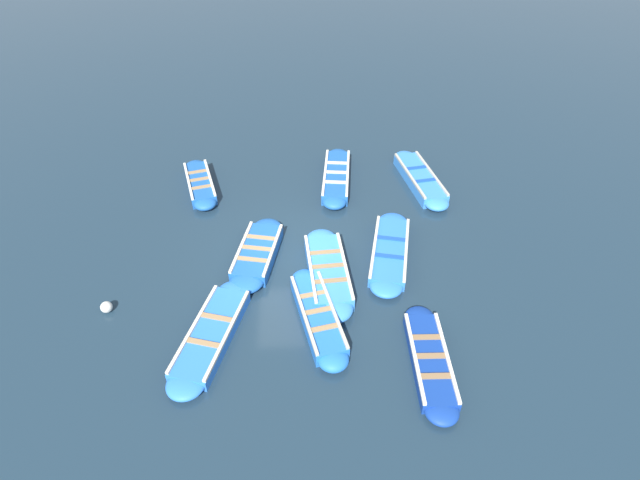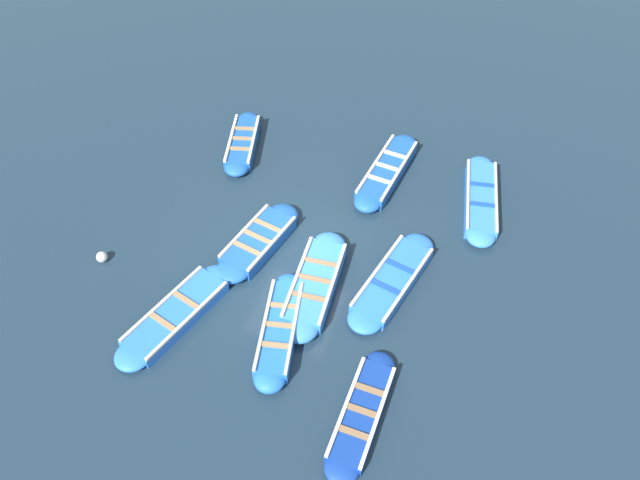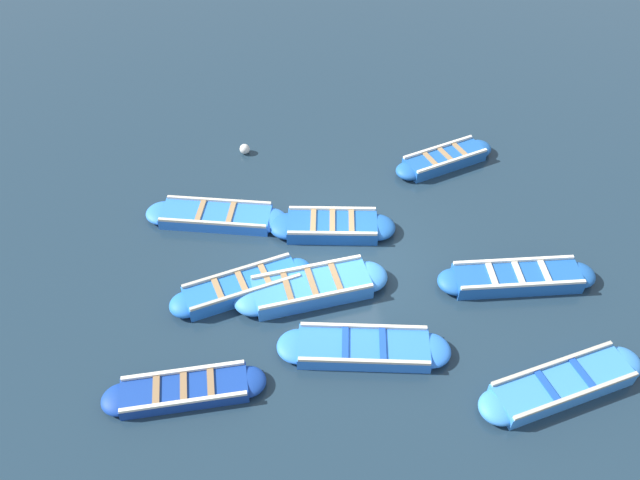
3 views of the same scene
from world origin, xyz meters
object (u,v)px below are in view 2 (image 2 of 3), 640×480
at_px(boat_drifting, 362,414).
at_px(boat_near_quay, 243,143).
at_px(buoy_orange_near, 102,257).
at_px(boat_bow_out, 176,315).
at_px(boat_centre, 315,284).
at_px(boat_inner_gap, 481,199).
at_px(boat_far_corner, 387,172).
at_px(boat_tucked, 392,281).
at_px(boat_mid_row, 280,329).
at_px(boat_outer_right, 259,242).

relative_size(boat_drifting, boat_near_quay, 1.03).
bearing_deg(buoy_orange_near, boat_bow_out, 160.36).
xyz_separation_m(boat_centre, boat_bow_out, (2.94, 2.08, -0.05)).
height_order(boat_drifting, boat_centre, boat_centre).
bearing_deg(boat_inner_gap, boat_far_corner, -4.39).
bearing_deg(boat_tucked, boat_mid_row, 48.24).
relative_size(boat_far_corner, boat_inner_gap, 0.99).
bearing_deg(boat_outer_right, buoy_orange_near, 27.18).
bearing_deg(boat_far_corner, boat_centre, 83.61).
relative_size(boat_centre, boat_mid_row, 1.06).
bearing_deg(boat_mid_row, boat_drifting, 151.00).
bearing_deg(boat_centre, boat_tucked, -155.86).
bearing_deg(boat_centre, buoy_orange_near, 10.46).
height_order(boat_drifting, boat_outer_right, boat_outer_right).
xyz_separation_m(boat_far_corner, boat_near_quay, (4.76, 0.25, -0.01)).
bearing_deg(boat_inner_gap, boat_mid_row, 58.81).
height_order(boat_centre, boat_mid_row, boat_centre).
bearing_deg(boat_centre, boat_bow_out, 35.23).
xyz_separation_m(boat_far_corner, boat_drifting, (-1.68, 7.93, -0.04)).
bearing_deg(boat_inner_gap, buoy_orange_near, 31.80).
bearing_deg(boat_near_quay, boat_drifting, 129.99).
bearing_deg(buoy_orange_near, boat_drifting, 166.21).
height_order(boat_centre, boat_tucked, boat_centre).
height_order(boat_outer_right, boat_bow_out, boat_outer_right).
bearing_deg(boat_drifting, boat_near_quay, -50.01).
distance_m(boat_outer_right, boat_near_quay, 4.38).
distance_m(boat_drifting, boat_centre, 3.76).
distance_m(boat_drifting, boat_tucked, 3.88).
height_order(boat_drifting, boat_mid_row, boat_mid_row).
relative_size(boat_mid_row, boat_bow_out, 0.92).
bearing_deg(boat_near_quay, boat_tucked, 147.86).
bearing_deg(boat_drifting, boat_centre, -53.70).
height_order(boat_far_corner, boat_outer_right, boat_far_corner).
xyz_separation_m(boat_tucked, buoy_orange_near, (7.63, 1.90, -0.01)).
distance_m(boat_drifting, boat_mid_row, 2.92).
bearing_deg(boat_tucked, boat_bow_out, 31.23).
height_order(boat_outer_right, boat_tucked, boat_outer_right).
distance_m(boat_near_quay, boat_tucked, 7.17).
distance_m(boat_centre, boat_inner_gap, 5.82).
xyz_separation_m(boat_mid_row, buoy_orange_near, (5.45, -0.55, -0.04)).
relative_size(boat_drifting, boat_centre, 0.89).
height_order(boat_outer_right, buoy_orange_near, boat_outer_right).
bearing_deg(boat_outer_right, boat_near_quay, -59.51).
distance_m(boat_near_quay, buoy_orange_near, 5.92).
xyz_separation_m(boat_near_quay, boat_tucked, (-6.07, 3.81, -0.02)).
distance_m(boat_centre, boat_near_quay, 6.27).
xyz_separation_m(boat_far_corner, boat_tucked, (-1.31, 4.06, -0.03)).
relative_size(boat_drifting, boat_outer_right, 0.99).
bearing_deg(boat_drifting, boat_tucked, -84.57).
xyz_separation_m(boat_far_corner, boat_bow_out, (3.49, 6.97, -0.04)).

